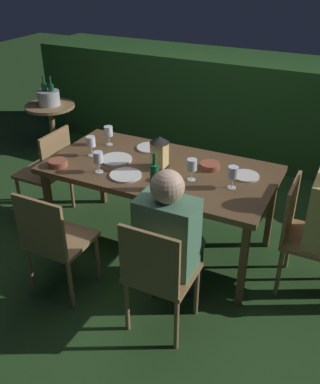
{
  "coord_description": "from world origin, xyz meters",
  "views": [
    {
      "loc": [
        1.35,
        -2.76,
        2.28
      ],
      "look_at": [
        0.0,
        0.0,
        0.53
      ],
      "focal_mm": 40.36,
      "sensor_mm": 36.0,
      "label": 1
    }
  ],
  "objects_px": {
    "dining_table": "(160,173)",
    "chair_side_left_b": "(158,273)",
    "wine_glass_c": "(91,142)",
    "plate_b": "(116,159)",
    "plate_c": "(246,176)",
    "plate_d": "(150,148)",
    "wine_glass_a": "(192,166)",
    "wine_glass_b": "(233,173)",
    "ice_bucket": "(49,97)",
    "person_in_green": "(171,237)",
    "chair_head_near": "(48,169)",
    "side_table": "(52,121)",
    "wine_glass_e": "(98,158)",
    "plate_a": "(126,175)",
    "bowl_olives": "(58,163)",
    "lantern_centerpiece": "(160,151)",
    "wine_glass_d": "(108,132)",
    "bowl_bread": "(210,166)",
    "chair_head_far": "(303,232)",
    "green_bottle_on_table": "(154,176)",
    "chair_side_left_a": "(54,239)"
  },
  "relations": [
    {
      "from": "chair_side_left_a",
      "to": "chair_head_far",
      "type": "height_order",
      "value": "same"
    },
    {
      "from": "person_in_green",
      "to": "plate_c",
      "type": "bearing_deg",
      "value": 72.98
    },
    {
      "from": "side_table",
      "to": "wine_glass_c",
      "type": "bearing_deg",
      "value": -40.0
    },
    {
      "from": "wine_glass_c",
      "to": "wine_glass_d",
      "type": "xyz_separation_m",
      "value": [
        0.01,
        0.26,
        0.0
      ]
    },
    {
      "from": "wine_glass_b",
      "to": "chair_head_near",
      "type": "bearing_deg",
      "value": 177.71
    },
    {
      "from": "wine_glass_e",
      "to": "plate_c",
      "type": "xyz_separation_m",
      "value": [
        1.04,
        0.42,
        -0.11
      ]
    },
    {
      "from": "wine_glass_a",
      "to": "green_bottle_on_table",
      "type": "bearing_deg",
      "value": -125.47
    },
    {
      "from": "dining_table",
      "to": "wine_glass_e",
      "type": "height_order",
      "value": "wine_glass_e"
    },
    {
      "from": "wine_glass_d",
      "to": "wine_glass_c",
      "type": "bearing_deg",
      "value": -91.74
    },
    {
      "from": "dining_table",
      "to": "chair_side_left_b",
      "type": "bearing_deg",
      "value": -64.7
    },
    {
      "from": "wine_glass_e",
      "to": "bowl_bread",
      "type": "xyz_separation_m",
      "value": [
        0.75,
        0.44,
        -0.09
      ]
    },
    {
      "from": "lantern_centerpiece",
      "to": "wine_glass_b",
      "type": "relative_size",
      "value": 1.57
    },
    {
      "from": "chair_head_far",
      "to": "bowl_bread",
      "type": "distance_m",
      "value": 0.86
    },
    {
      "from": "chair_head_far",
      "to": "green_bottle_on_table",
      "type": "distance_m",
      "value": 1.15
    },
    {
      "from": "person_in_green",
      "to": "dining_table",
      "type": "bearing_deg",
      "value": 121.42
    },
    {
      "from": "chair_side_left_a",
      "to": "chair_head_far",
      "type": "xyz_separation_m",
      "value": [
        1.56,
        0.86,
        0.0
      ]
    },
    {
      "from": "person_in_green",
      "to": "plate_b",
      "type": "distance_m",
      "value": 1.02
    },
    {
      "from": "bowl_olives",
      "to": "dining_table",
      "type": "bearing_deg",
      "value": 24.36
    },
    {
      "from": "chair_side_left_a",
      "to": "wine_glass_e",
      "type": "xyz_separation_m",
      "value": [
        0.02,
        0.58,
        0.39
      ]
    },
    {
      "from": "chair_side_left_b",
      "to": "wine_glass_a",
      "type": "height_order",
      "value": "wine_glass_a"
    },
    {
      "from": "wine_glass_c",
      "to": "plate_b",
      "type": "xyz_separation_m",
      "value": [
        0.23,
        0.01,
        -0.11
      ]
    },
    {
      "from": "plate_c",
      "to": "bowl_olives",
      "type": "distance_m",
      "value": 1.48
    },
    {
      "from": "green_bottle_on_table",
      "to": "plate_d",
      "type": "height_order",
      "value": "green_bottle_on_table"
    },
    {
      "from": "chair_side_left_b",
      "to": "plate_a",
      "type": "relative_size",
      "value": 3.55
    },
    {
      "from": "plate_c",
      "to": "plate_d",
      "type": "height_order",
      "value": "same"
    },
    {
      "from": "lantern_centerpiece",
      "to": "wine_glass_e",
      "type": "xyz_separation_m",
      "value": [
        -0.39,
        -0.27,
        -0.03
      ]
    },
    {
      "from": "chair_side_left_a",
      "to": "plate_a",
      "type": "relative_size",
      "value": 3.55
    },
    {
      "from": "chair_head_near",
      "to": "plate_d",
      "type": "distance_m",
      "value": 1.0
    },
    {
      "from": "side_table",
      "to": "ice_bucket",
      "type": "height_order",
      "value": "ice_bucket"
    },
    {
      "from": "wine_glass_a",
      "to": "plate_c",
      "type": "xyz_separation_m",
      "value": [
        0.35,
        0.23,
        -0.11
      ]
    },
    {
      "from": "wine_glass_a",
      "to": "dining_table",
      "type": "bearing_deg",
      "value": 163.9
    },
    {
      "from": "wine_glass_d",
      "to": "bowl_olives",
      "type": "relative_size",
      "value": 1.12
    },
    {
      "from": "chair_head_far",
      "to": "wine_glass_b",
      "type": "height_order",
      "value": "wine_glass_b"
    },
    {
      "from": "plate_a",
      "to": "plate_b",
      "type": "bearing_deg",
      "value": 134.86
    },
    {
      "from": "person_in_green",
      "to": "plate_c",
      "type": "distance_m",
      "value": 0.86
    },
    {
      "from": "wine_glass_b",
      "to": "ice_bucket",
      "type": "height_order",
      "value": "ice_bucket"
    },
    {
      "from": "chair_side_left_b",
      "to": "wine_glass_d",
      "type": "height_order",
      "value": "wine_glass_d"
    },
    {
      "from": "wine_glass_b",
      "to": "side_table",
      "type": "bearing_deg",
      "value": 155.46
    },
    {
      "from": "person_in_green",
      "to": "chair_head_far",
      "type": "relative_size",
      "value": 1.32
    },
    {
      "from": "wine_glass_d",
      "to": "bowl_bread",
      "type": "height_order",
      "value": "wine_glass_d"
    },
    {
      "from": "lantern_centerpiece",
      "to": "plate_d",
      "type": "height_order",
      "value": "lantern_centerpiece"
    },
    {
      "from": "plate_c",
      "to": "ice_bucket",
      "type": "xyz_separation_m",
      "value": [
        -2.68,
        0.99,
        -0.03
      ]
    },
    {
      "from": "wine_glass_d",
      "to": "plate_a",
      "type": "bearing_deg",
      "value": -46.57
    },
    {
      "from": "wine_glass_c",
      "to": "plate_c",
      "type": "bearing_deg",
      "value": 8.77
    },
    {
      "from": "green_bottle_on_table",
      "to": "wine_glass_b",
      "type": "bearing_deg",
      "value": 28.96
    },
    {
      "from": "green_bottle_on_table",
      "to": "plate_d",
      "type": "relative_size",
      "value": 1.24
    },
    {
      "from": "chair_head_near",
      "to": "wine_glass_c",
      "type": "height_order",
      "value": "wine_glass_c"
    },
    {
      "from": "plate_c",
      "to": "plate_d",
      "type": "xyz_separation_m",
      "value": [
        -0.89,
        0.15,
        0.0
      ]
    },
    {
      "from": "chair_head_near",
      "to": "person_in_green",
      "type": "xyz_separation_m",
      "value": [
        1.56,
        -0.67,
        0.15
      ]
    },
    {
      "from": "person_in_green",
      "to": "side_table",
      "type": "distance_m",
      "value": 3.04
    }
  ]
}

